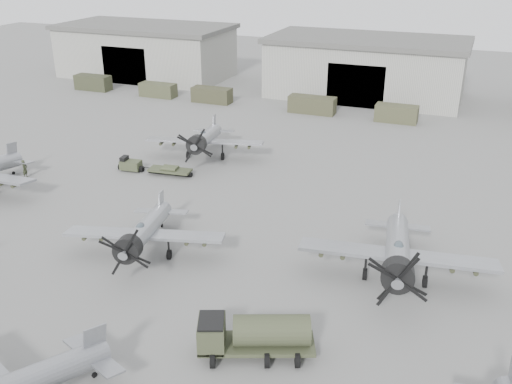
{
  "coord_description": "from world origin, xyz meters",
  "views": [
    {
      "loc": [
        16.0,
        -23.43,
        21.77
      ],
      "look_at": [
        0.06,
        16.99,
        2.5
      ],
      "focal_mm": 40.0,
      "sensor_mm": 36.0,
      "label": 1
    }
  ],
  "objects_px": {
    "aircraft_far_0": "(204,139)",
    "fuel_tanker": "(255,333)",
    "aircraft_mid_2": "(397,253)",
    "aircraft_mid_1": "(143,232)",
    "ground_crew": "(25,169)",
    "tug_trailer": "(145,167)"
  },
  "relations": [
    {
      "from": "aircraft_mid_1",
      "to": "fuel_tanker",
      "type": "bearing_deg",
      "value": -47.14
    },
    {
      "from": "aircraft_mid_1",
      "to": "aircraft_mid_2",
      "type": "distance_m",
      "value": 18.15
    },
    {
      "from": "fuel_tanker",
      "to": "tug_trailer",
      "type": "height_order",
      "value": "fuel_tanker"
    },
    {
      "from": "aircraft_mid_2",
      "to": "aircraft_far_0",
      "type": "relative_size",
      "value": 1.07
    },
    {
      "from": "fuel_tanker",
      "to": "aircraft_mid_1",
      "type": "bearing_deg",
      "value": 126.96
    },
    {
      "from": "aircraft_mid_1",
      "to": "aircraft_far_0",
      "type": "relative_size",
      "value": 0.94
    },
    {
      "from": "fuel_tanker",
      "to": "tug_trailer",
      "type": "distance_m",
      "value": 30.13
    },
    {
      "from": "tug_trailer",
      "to": "ground_crew",
      "type": "bearing_deg",
      "value": -157.45
    },
    {
      "from": "fuel_tanker",
      "to": "ground_crew",
      "type": "relative_size",
      "value": 3.7
    },
    {
      "from": "tug_trailer",
      "to": "aircraft_far_0",
      "type": "bearing_deg",
      "value": 48.99
    },
    {
      "from": "aircraft_mid_1",
      "to": "ground_crew",
      "type": "xyz_separation_m",
      "value": [
        -19.48,
        9.25,
        -1.23
      ]
    },
    {
      "from": "aircraft_far_0",
      "to": "tug_trailer",
      "type": "relative_size",
      "value": 1.67
    },
    {
      "from": "aircraft_far_0",
      "to": "aircraft_mid_2",
      "type": "bearing_deg",
      "value": -51.36
    },
    {
      "from": "aircraft_mid_2",
      "to": "fuel_tanker",
      "type": "relative_size",
      "value": 1.96
    },
    {
      "from": "aircraft_mid_1",
      "to": "aircraft_far_0",
      "type": "bearing_deg",
      "value": 88.15
    },
    {
      "from": "aircraft_far_0",
      "to": "fuel_tanker",
      "type": "relative_size",
      "value": 1.84
    },
    {
      "from": "tug_trailer",
      "to": "ground_crew",
      "type": "xyz_separation_m",
      "value": [
        -10.36,
        -5.65,
        0.37
      ]
    },
    {
      "from": "aircraft_mid_2",
      "to": "tug_trailer",
      "type": "bearing_deg",
      "value": 148.9
    },
    {
      "from": "fuel_tanker",
      "to": "tug_trailer",
      "type": "bearing_deg",
      "value": 111.5
    },
    {
      "from": "aircraft_mid_1",
      "to": "aircraft_mid_2",
      "type": "relative_size",
      "value": 0.88
    },
    {
      "from": "aircraft_mid_2",
      "to": "aircraft_mid_1",
      "type": "bearing_deg",
      "value": -177.29
    },
    {
      "from": "ground_crew",
      "to": "fuel_tanker",
      "type": "bearing_deg",
      "value": -131.31
    }
  ]
}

